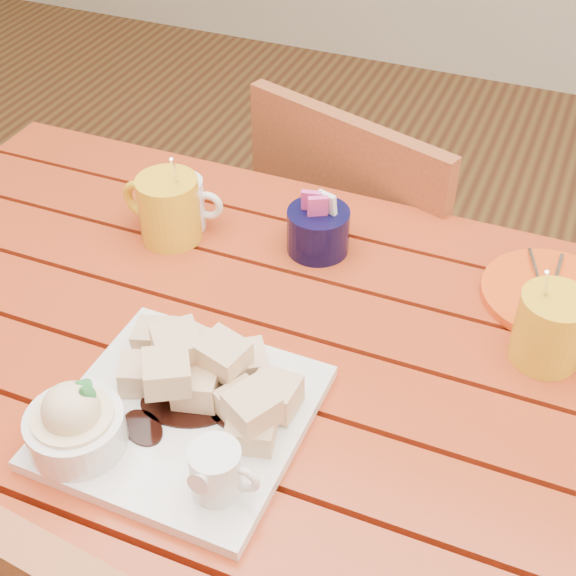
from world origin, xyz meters
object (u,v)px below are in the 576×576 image
at_px(dessert_plate, 165,408).
at_px(coffee_mug_left, 168,207).
at_px(chair_far, 371,270).
at_px(orange_saucer, 553,295).
at_px(coffee_mug_right, 553,328).
at_px(table, 240,408).

height_order(dessert_plate, coffee_mug_left, coffee_mug_left).
bearing_deg(chair_far, orange_saucer, 156.36).
bearing_deg(orange_saucer, coffee_mug_right, -86.02).
bearing_deg(orange_saucer, chair_far, 138.13).
height_order(coffee_mug_right, orange_saucer, coffee_mug_right).
bearing_deg(dessert_plate, coffee_mug_left, 118.35).
bearing_deg(coffee_mug_right, chair_far, 119.36).
bearing_deg(coffee_mug_left, orange_saucer, 13.99).
bearing_deg(chair_far, coffee_mug_right, 147.69).
bearing_deg(orange_saucer, table, -144.17).
xyz_separation_m(table, coffee_mug_right, (0.36, 0.14, 0.16)).
bearing_deg(dessert_plate, chair_far, 86.97).
distance_m(coffee_mug_right, chair_far, 0.63).
bearing_deg(table, coffee_mug_left, 137.01).
xyz_separation_m(coffee_mug_right, orange_saucer, (-0.01, 0.12, -0.04)).
distance_m(coffee_mug_left, orange_saucer, 0.55).
relative_size(coffee_mug_left, orange_saucer, 0.79).
xyz_separation_m(dessert_plate, coffee_mug_right, (0.38, 0.28, 0.02)).
bearing_deg(table, orange_saucer, 35.83).
xyz_separation_m(coffee_mug_left, coffee_mug_right, (0.56, -0.04, -0.00)).
relative_size(table, chair_far, 1.42).
xyz_separation_m(table, coffee_mug_left, (-0.20, 0.18, 0.16)).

